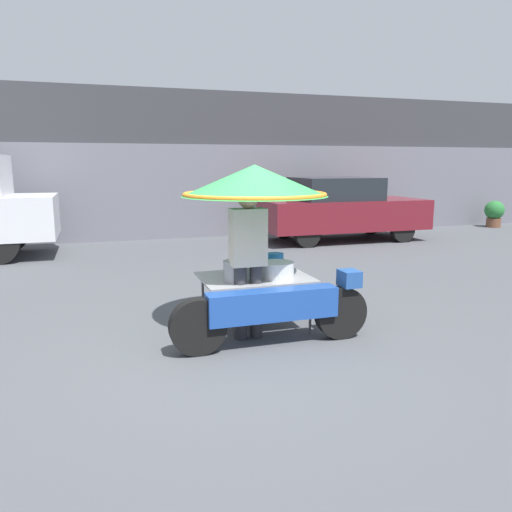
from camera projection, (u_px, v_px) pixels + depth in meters
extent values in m
plane|color=#4C4F54|center=(238.00, 348.00, 5.24)|extent=(36.00, 36.00, 0.00)
cube|color=#38383D|center=(145.00, 165.00, 13.42)|extent=(28.00, 2.00, 3.76)
cube|color=slate|center=(150.00, 192.00, 12.58)|extent=(23.80, 0.06, 2.40)
cylinder|color=black|center=(341.00, 312.00, 5.51)|extent=(0.59, 0.14, 0.59)
cylinder|color=black|center=(198.00, 327.00, 5.02)|extent=(0.59, 0.14, 0.59)
cube|color=#1E479E|center=(273.00, 305.00, 5.24)|extent=(1.41, 0.24, 0.32)
cube|color=#234C93|center=(349.00, 278.00, 5.47)|extent=(0.20, 0.24, 0.18)
cylinder|color=black|center=(248.00, 300.00, 6.11)|extent=(0.53, 0.14, 0.53)
cylinder|color=#515156|center=(310.00, 308.00, 5.63)|extent=(0.03, 0.03, 0.60)
cylinder|color=#515156|center=(285.00, 292.00, 6.37)|extent=(0.03, 0.03, 0.60)
cylinder|color=#515156|center=(218.00, 317.00, 5.31)|extent=(0.03, 0.03, 0.60)
cylinder|color=#515156|center=(203.00, 298.00, 6.05)|extent=(0.03, 0.03, 0.60)
cube|color=#9E9EA3|center=(255.00, 277.00, 5.78)|extent=(1.26, 0.93, 0.02)
cylinder|color=#B2B2B7|center=(255.00, 237.00, 5.70)|extent=(0.03, 0.03, 0.93)
cone|color=green|center=(255.00, 180.00, 5.58)|extent=(1.65, 1.65, 0.35)
torus|color=orange|center=(255.00, 194.00, 5.61)|extent=(1.62, 1.62, 0.05)
cylinder|color=#939399|center=(235.00, 271.00, 5.52)|extent=(0.26, 0.26, 0.23)
cylinder|color=silver|center=(277.00, 270.00, 5.70)|extent=(0.39, 0.39, 0.18)
cylinder|color=silver|center=(245.00, 270.00, 5.93)|extent=(0.29, 0.29, 0.10)
cylinder|color=#1E6BB2|center=(275.00, 262.00, 6.11)|extent=(0.21, 0.21, 0.21)
cylinder|color=#2D2D33|center=(240.00, 303.00, 5.46)|extent=(0.14, 0.14, 0.82)
cylinder|color=#2D2D33|center=(256.00, 301.00, 5.52)|extent=(0.14, 0.14, 0.82)
cube|color=beige|center=(248.00, 237.00, 5.36)|extent=(0.38, 0.22, 0.62)
sphere|color=tan|center=(248.00, 198.00, 5.28)|extent=(0.22, 0.22, 0.22)
cylinder|color=black|center=(402.00, 230.00, 12.29)|extent=(0.60, 0.20, 0.60)
cylinder|color=black|center=(370.00, 223.00, 13.72)|extent=(0.60, 0.20, 0.60)
cylinder|color=black|center=(307.00, 235.00, 11.52)|extent=(0.60, 0.20, 0.60)
cylinder|color=black|center=(283.00, 227.00, 12.95)|extent=(0.60, 0.20, 0.60)
cube|color=maroon|center=(342.00, 214.00, 12.55)|extent=(4.13, 1.80, 0.73)
cube|color=#1E2328|center=(335.00, 189.00, 12.37)|extent=(1.98, 1.58, 0.55)
cylinder|color=black|center=(9.00, 233.00, 11.01)|extent=(0.81, 0.24, 0.81)
cylinder|color=brown|center=(493.00, 223.00, 15.24)|extent=(0.42, 0.42, 0.28)
sphere|color=#287033|center=(494.00, 210.00, 15.17)|extent=(0.57, 0.57, 0.57)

